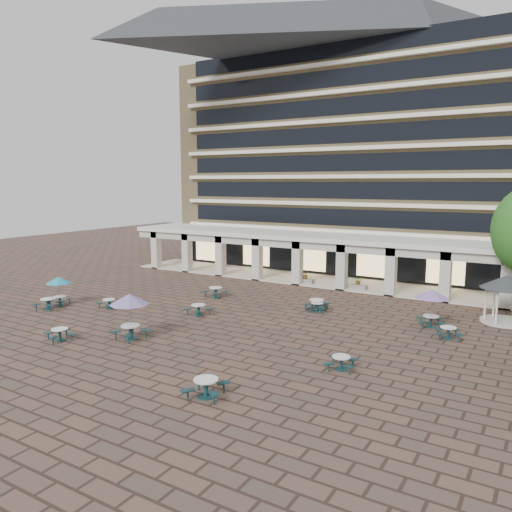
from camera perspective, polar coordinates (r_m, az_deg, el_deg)
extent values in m
plane|color=brown|center=(33.75, -1.54, -7.32)|extent=(120.00, 120.00, 0.00)
cube|color=tan|center=(55.68, 13.01, 10.12)|extent=(40.00, 15.00, 22.00)
cube|color=white|center=(48.59, 9.86, 2.81)|extent=(36.80, 0.50, 0.35)
cube|color=black|center=(48.69, 10.00, 4.35)|extent=(35.20, 0.05, 1.60)
cube|color=white|center=(48.41, 9.94, 5.87)|extent=(36.80, 0.50, 0.35)
cube|color=black|center=(48.58, 10.08, 7.41)|extent=(35.20, 0.05, 1.60)
cube|color=white|center=(48.36, 10.02, 8.95)|extent=(36.80, 0.50, 0.35)
cube|color=black|center=(48.61, 10.16, 10.48)|extent=(35.20, 0.05, 1.60)
cube|color=white|center=(48.46, 10.10, 12.02)|extent=(36.80, 0.50, 0.35)
cube|color=black|center=(48.78, 10.24, 13.53)|extent=(35.20, 0.05, 1.60)
cube|color=white|center=(48.70, 10.18, 15.08)|extent=(36.80, 0.50, 0.35)
cube|color=black|center=(49.08, 10.32, 16.55)|extent=(35.20, 0.05, 1.60)
cube|color=white|center=(49.07, 10.26, 18.09)|extent=(36.80, 0.50, 0.35)
cube|color=black|center=(49.52, 10.41, 19.53)|extent=(35.20, 0.05, 1.60)
cube|color=white|center=(49.58, 10.35, 21.05)|extent=(36.80, 0.50, 0.35)
cube|color=black|center=(50.09, 10.49, 22.45)|extent=(35.20, 0.05, 1.60)
cube|color=white|center=(46.08, 8.60, 2.16)|extent=(42.00, 6.60, 0.40)
cube|color=beige|center=(43.53, 7.13, 1.23)|extent=(42.00, 0.30, 0.90)
cube|color=black|center=(48.87, 9.76, -0.35)|extent=(38.00, 0.15, 3.20)
cube|color=beige|center=(46.71, 8.49, -2.89)|extent=(42.00, 6.00, 0.12)
cube|color=beige|center=(54.48, -11.33, 0.72)|extent=(0.80, 0.80, 4.00)
cube|color=beige|center=(51.73, -7.88, 0.40)|extent=(0.80, 0.80, 4.00)
cube|color=beige|center=(49.20, -4.06, 0.05)|extent=(0.80, 0.80, 4.00)
cube|color=beige|center=(46.91, 0.15, -0.34)|extent=(0.80, 0.80, 4.00)
cube|color=beige|center=(44.90, 4.77, -0.77)|extent=(0.80, 0.80, 4.00)
cube|color=beige|center=(43.21, 9.78, -1.23)|extent=(0.80, 0.80, 4.00)
cube|color=beige|center=(41.88, 15.16, -1.71)|extent=(0.80, 0.80, 4.00)
cube|color=beige|center=(40.94, 20.84, -2.20)|extent=(0.80, 0.80, 4.00)
cube|color=beige|center=(40.43, 26.73, -2.68)|extent=(0.80, 0.80, 4.00)
cube|color=#FFD88C|center=(56.55, -5.55, 0.72)|extent=(3.20, 0.08, 2.40)
cube|color=#FFD88C|center=(53.00, 0.00, 0.24)|extent=(3.20, 0.08, 2.40)
cube|color=#FFD88C|center=(50.01, 6.28, -0.31)|extent=(3.20, 0.08, 2.40)
cube|color=#FFD88C|center=(47.70, 13.26, -0.91)|extent=(3.20, 0.08, 2.40)
cube|color=#FFD88C|center=(46.17, 20.83, -1.55)|extent=(3.20, 0.08, 2.40)
cylinder|color=#143A3E|center=(39.53, -22.62, -5.60)|extent=(0.74, 0.74, 0.04)
cylinder|color=#143A3E|center=(39.46, -22.65, -5.14)|extent=(0.19, 0.19, 0.70)
cylinder|color=white|center=(39.37, -22.68, -4.54)|extent=(1.06, 1.06, 0.05)
cube|color=#143A3E|center=(39.54, -21.47, -4.87)|extent=(0.54, 0.65, 0.05)
cylinder|color=#143A3E|center=(39.60, -21.45, -5.21)|extent=(0.08, 0.08, 0.44)
cube|color=#143A3E|center=(40.23, -22.81, -4.72)|extent=(0.65, 0.54, 0.05)
cylinder|color=#143A3E|center=(40.28, -22.80, -5.06)|extent=(0.08, 0.08, 0.44)
cube|color=#143A3E|center=(39.34, -23.84, -5.07)|extent=(0.54, 0.65, 0.05)
cylinder|color=#143A3E|center=(39.40, -23.82, -5.42)|extent=(0.08, 0.08, 0.44)
cube|color=#143A3E|center=(38.64, -22.49, -5.23)|extent=(0.65, 0.54, 0.05)
cylinder|color=#143A3E|center=(38.69, -22.47, -5.58)|extent=(0.08, 0.08, 0.44)
cylinder|color=#143A3E|center=(31.72, -21.48, -8.93)|extent=(0.66, 0.66, 0.04)
cylinder|color=#143A3E|center=(31.63, -21.51, -8.42)|extent=(0.17, 0.17, 0.62)
cylinder|color=white|center=(31.53, -21.55, -7.77)|extent=(0.94, 0.94, 0.05)
cube|color=#143A3E|center=(31.25, -20.34, -8.37)|extent=(0.58, 0.44, 0.05)
cylinder|color=#143A3E|center=(31.31, -20.32, -8.75)|extent=(0.08, 0.08, 0.39)
cube|color=#143A3E|center=(32.21, -20.87, -7.90)|extent=(0.44, 0.58, 0.05)
cylinder|color=#143A3E|center=(32.27, -20.85, -8.27)|extent=(0.08, 0.08, 0.39)
cube|color=#143A3E|center=(31.97, -22.67, -8.12)|extent=(0.58, 0.44, 0.05)
cylinder|color=#143A3E|center=(32.03, -22.65, -8.49)|extent=(0.08, 0.08, 0.39)
cube|color=#143A3E|center=(31.00, -22.20, -8.60)|extent=(0.44, 0.58, 0.05)
cylinder|color=#143A3E|center=(31.07, -22.18, -8.99)|extent=(0.08, 0.08, 0.39)
cylinder|color=#143A3E|center=(22.43, -5.73, -15.68)|extent=(0.75, 0.75, 0.04)
cylinder|color=#143A3E|center=(22.29, -5.74, -14.89)|extent=(0.19, 0.19, 0.71)
cylinder|color=white|center=(22.13, -5.76, -13.87)|extent=(1.08, 1.08, 0.05)
cube|color=#143A3E|center=(22.56, -3.72, -14.25)|extent=(0.56, 0.66, 0.05)
cylinder|color=#143A3E|center=(22.65, -3.71, -14.83)|extent=(0.09, 0.09, 0.45)
cube|color=#143A3E|center=(22.96, -6.58, -13.87)|extent=(0.66, 0.56, 0.05)
cylinder|color=#143A3E|center=(23.06, -6.57, -14.44)|extent=(0.09, 0.09, 0.45)
cube|color=#143A3E|center=(21.96, -7.83, -14.96)|extent=(0.56, 0.66, 0.05)
cylinder|color=#143A3E|center=(22.06, -7.82, -15.55)|extent=(0.09, 0.09, 0.45)
cube|color=#143A3E|center=(21.54, -4.84, -15.40)|extent=(0.66, 0.56, 0.05)
cylinder|color=#143A3E|center=(21.64, -4.83, -16.00)|extent=(0.09, 0.09, 0.45)
cylinder|color=#143A3E|center=(25.59, 9.67, -12.63)|extent=(0.64, 0.64, 0.04)
cylinder|color=#143A3E|center=(25.49, 9.69, -12.04)|extent=(0.16, 0.16, 0.60)
cylinder|color=white|center=(25.37, 9.71, -11.27)|extent=(0.91, 0.91, 0.05)
cube|color=#143A3E|center=(25.84, 11.03, -11.56)|extent=(0.49, 0.56, 0.05)
cylinder|color=#143A3E|center=(25.91, 11.02, -11.99)|extent=(0.07, 0.07, 0.38)
cube|color=#143A3E|center=(26.01, 8.81, -11.36)|extent=(0.56, 0.49, 0.05)
cylinder|color=#143A3E|center=(26.08, 8.80, -11.79)|extent=(0.07, 0.07, 0.38)
cube|color=#143A3E|center=(25.09, 8.31, -12.11)|extent=(0.49, 0.56, 0.05)
cylinder|color=#143A3E|center=(25.16, 8.30, -12.55)|extent=(0.07, 0.07, 0.38)
cube|color=#143A3E|center=(24.91, 10.62, -12.32)|extent=(0.56, 0.49, 0.05)
cylinder|color=#143A3E|center=(24.98, 10.61, -12.77)|extent=(0.07, 0.07, 0.38)
cylinder|color=#143A3E|center=(40.52, -21.47, -5.20)|extent=(0.62, 0.62, 0.04)
cylinder|color=#143A3E|center=(40.46, -21.50, -4.83)|extent=(0.16, 0.16, 0.59)
cylinder|color=white|center=(40.38, -21.52, -4.33)|extent=(0.89, 0.89, 0.04)
cube|color=#143A3E|center=(40.50, -20.53, -4.62)|extent=(0.47, 0.55, 0.04)
cylinder|color=#143A3E|center=(40.55, -20.51, -4.90)|extent=(0.07, 0.07, 0.37)
cube|color=#143A3E|center=(41.11, -21.60, -4.49)|extent=(0.55, 0.47, 0.04)
cylinder|color=#143A3E|center=(41.16, -21.59, -4.76)|extent=(0.07, 0.07, 0.37)
cube|color=#143A3E|center=(40.38, -22.48, -4.76)|extent=(0.47, 0.55, 0.04)
cylinder|color=#143A3E|center=(40.43, -22.47, -5.05)|extent=(0.07, 0.07, 0.37)
cube|color=#143A3E|center=(39.76, -21.40, -4.90)|extent=(0.55, 0.47, 0.04)
cylinder|color=#143A3E|center=(39.81, -21.38, -5.19)|extent=(0.07, 0.07, 0.37)
cylinder|color=gray|center=(40.30, -21.55, -3.75)|extent=(0.04, 0.04, 2.13)
cone|color=teal|center=(40.14, -21.62, -2.57)|extent=(1.87, 1.87, 0.49)
cylinder|color=#143A3E|center=(38.34, -16.43, -5.71)|extent=(0.62, 0.62, 0.04)
cylinder|color=#143A3E|center=(38.28, -16.45, -5.31)|extent=(0.16, 0.16, 0.59)
cylinder|color=white|center=(38.20, -16.47, -4.80)|extent=(0.89, 0.89, 0.04)
cube|color=#143A3E|center=(38.15, -15.43, -5.17)|extent=(0.54, 0.50, 0.04)
cylinder|color=#143A3E|center=(38.19, -15.41, -5.47)|extent=(0.07, 0.07, 0.37)
cube|color=#143A3E|center=(38.92, -16.28, -4.93)|extent=(0.50, 0.54, 0.04)
cylinder|color=#143A3E|center=(38.97, -16.27, -5.23)|extent=(0.07, 0.07, 0.37)
cube|color=#143A3E|center=(38.38, -17.48, -5.17)|extent=(0.54, 0.50, 0.04)
cylinder|color=#143A3E|center=(38.43, -17.46, -5.47)|extent=(0.07, 0.07, 0.37)
cube|color=#143A3E|center=(37.59, -16.63, -5.42)|extent=(0.50, 0.54, 0.04)
cylinder|color=#143A3E|center=(37.64, -16.62, -5.72)|extent=(0.07, 0.07, 0.37)
cylinder|color=#143A3E|center=(30.73, -14.11, -9.14)|extent=(0.78, 0.78, 0.04)
cylinder|color=#143A3E|center=(30.63, -14.13, -8.52)|extent=(0.20, 0.20, 0.74)
cylinder|color=white|center=(30.50, -14.16, -7.72)|extent=(1.12, 1.12, 0.06)
cube|color=#143A3E|center=(30.48, -12.50, -8.30)|extent=(0.68, 0.62, 0.06)
cylinder|color=#143A3E|center=(30.56, -12.48, -8.76)|extent=(0.09, 0.09, 0.47)
cube|color=#143A3E|center=(31.42, -13.93, -7.84)|extent=(0.62, 0.68, 0.06)
cylinder|color=#143A3E|center=(31.49, -13.91, -8.29)|extent=(0.09, 0.09, 0.47)
cube|color=#143A3E|center=(30.72, -15.77, -8.29)|extent=(0.68, 0.62, 0.06)
cylinder|color=#143A3E|center=(30.79, -15.75, -8.75)|extent=(0.09, 0.09, 0.47)
cube|color=#143A3E|center=(29.76, -14.36, -8.78)|extent=(0.62, 0.68, 0.06)
cylinder|color=#143A3E|center=(29.84, -14.34, -9.25)|extent=(0.09, 0.09, 0.47)
cylinder|color=gray|center=(30.36, -14.20, -6.76)|extent=(0.06, 0.06, 2.68)
cone|color=#896EB3|center=(30.10, -14.27, -4.81)|extent=(2.35, 2.35, 0.61)
cylinder|color=#143A3E|center=(32.01, 21.06, -8.75)|extent=(0.65, 0.65, 0.04)
cylinder|color=#143A3E|center=(31.92, 21.09, -8.26)|extent=(0.17, 0.17, 0.61)
cylinder|color=white|center=(31.82, 21.13, -7.62)|extent=(0.93, 0.93, 0.05)
cube|color=#143A3E|center=(32.45, 21.89, -7.84)|extent=(0.47, 0.57, 0.05)
cylinder|color=#143A3E|center=(32.51, 21.87, -8.20)|extent=(0.07, 0.07, 0.39)
cube|color=#143A3E|center=(32.32, 20.08, -7.81)|extent=(0.57, 0.47, 0.05)
cylinder|color=#143A3E|center=(32.38, 20.06, -8.17)|extent=(0.07, 0.07, 0.39)
cube|color=#143A3E|center=(31.34, 20.28, -8.33)|extent=(0.47, 0.57, 0.05)
cylinder|color=#143A3E|center=(31.40, 20.26, -8.70)|extent=(0.07, 0.07, 0.39)
cube|color=#143A3E|center=(31.48, 22.15, -8.36)|extent=(0.57, 0.47, 0.05)
cylinder|color=#143A3E|center=(31.54, 22.13, -8.73)|extent=(0.07, 0.07, 0.39)
cylinder|color=#143A3E|center=(35.20, -6.58, -6.68)|extent=(0.69, 0.69, 0.04)
cylinder|color=#143A3E|center=(35.12, -6.59, -6.20)|extent=(0.18, 0.18, 0.65)
cylinder|color=white|center=(35.02, -6.60, -5.57)|extent=(0.98, 0.98, 0.05)
cube|color=#143A3E|center=(35.03, -5.33, -6.03)|extent=(0.60, 0.52, 0.05)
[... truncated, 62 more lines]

